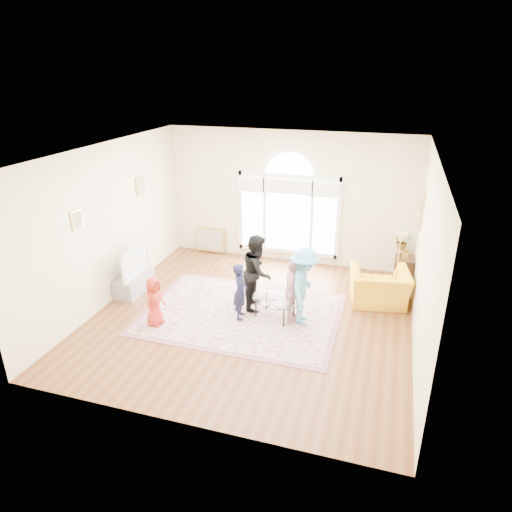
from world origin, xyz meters
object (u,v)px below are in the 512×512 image
(area_rug, at_px, (242,314))
(tv_console, at_px, (134,283))
(coffee_table, at_px, (275,300))
(television, at_px, (132,261))
(armchair, at_px, (379,287))

(area_rug, relative_size, tv_console, 3.60)
(area_rug, bearing_deg, coffee_table, 3.22)
(tv_console, xyz_separation_m, coffee_table, (3.19, -0.20, 0.19))
(area_rug, xyz_separation_m, coffee_table, (0.67, 0.04, 0.39))
(television, xyz_separation_m, coffee_table, (3.19, -0.20, -0.34))
(tv_console, relative_size, television, 0.90)
(television, relative_size, armchair, 0.97)
(television, relative_size, coffee_table, 0.97)
(coffee_table, bearing_deg, armchair, 51.17)
(area_rug, relative_size, coffee_table, 3.13)
(area_rug, bearing_deg, tv_console, 174.61)
(area_rug, distance_m, television, 2.63)
(area_rug, bearing_deg, armchair, 26.22)
(coffee_table, bearing_deg, television, -165.37)
(area_rug, distance_m, armchair, 2.85)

